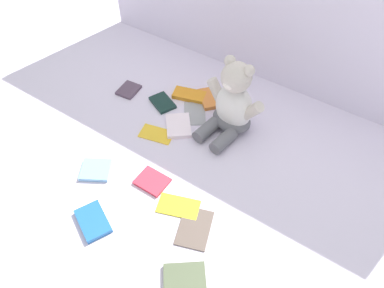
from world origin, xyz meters
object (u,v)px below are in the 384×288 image
Objects in this scene: teddy_bear at (232,105)px; book_case_4 at (152,181)px; book_case_11 at (156,134)px; book_case_1 at (211,98)px; book_case_6 at (162,103)px; book_case_9 at (178,206)px; book_case_5 at (129,90)px; book_case_7 at (195,227)px; book_case_10 at (185,278)px; book_case_12 at (93,221)px; book_case_8 at (178,126)px; book_case_0 at (189,95)px; book_case_2 at (96,170)px; book_case_3 at (195,113)px.

teddy_bear reaches higher than book_case_4.
book_case_1 is at bearing 152.16° from book_case_11.
book_case_6 is 0.79× the size of book_case_9.
book_case_5 is (-0.37, 0.32, 0.00)m from book_case_4.
book_case_4 is at bearing -35.90° from book_case_7.
book_case_9 is (0.04, -0.41, -0.11)m from teddy_bear.
book_case_4 is 0.78× the size of book_case_9.
book_case_12 is at bearing -125.33° from book_case_10.
book_case_10 reaches higher than book_case_7.
book_case_9 is (0.20, -0.29, -0.00)m from book_case_8.
book_case_6 is at bearing -51.44° from book_case_0.
book_case_1 is at bearing 134.44° from book_case_2.
book_case_3 is 0.18m from book_case_11.
book_case_1 reaches higher than book_case_10.
book_case_7 is 0.32m from book_case_12.
book_case_0 is 0.45m from book_case_4.
book_case_12 is at bearing 10.15° from book_case_2.
book_case_9 is 0.27m from book_case_12.
book_case_10 is (0.33, -0.68, -0.00)m from book_case_1.
book_case_0 reaches higher than book_case_11.
book_case_7 is at bearing 140.91° from book_case_5.
book_case_7 is 1.17× the size of book_case_10.
book_case_2 is 0.78× the size of book_case_3.
book_case_5 is (-0.46, -0.06, -0.11)m from teddy_bear.
book_case_0 is 0.61m from book_case_7.
book_case_3 is at bearing -164.56° from teddy_bear.
book_case_7 is at bearing -109.27° from book_case_6.
book_case_5 is at bearing 119.90° from book_case_6.
book_case_10 reaches higher than book_case_6.
book_case_11 is (0.01, -0.25, -0.00)m from book_case_0.
book_case_3 is 0.31m from book_case_5.
book_case_8 is 0.09m from book_case_11.
book_case_9 is at bearing -113.15° from book_case_6.
book_case_8 is at bearing 129.44° from book_case_2.
book_case_4 is at bearing -164.47° from book_case_10.
teddy_bear reaches higher than book_case_8.
book_case_12 reaches higher than book_case_7.
book_case_9 is (0.19, -0.39, 0.00)m from book_case_3.
book_case_7 is (0.27, -0.53, -0.00)m from book_case_1.
book_case_12 reaches higher than book_case_2.
book_case_9 is at bearing 35.98° from book_case_11.
book_case_0 is (-0.23, 0.05, -0.10)m from teddy_bear.
book_case_0 is 1.26× the size of book_case_4.
book_case_10 and book_case_12 have the same top height.
book_case_5 and book_case_6 have the same top height.
book_case_0 reaches higher than book_case_12.
book_case_9 is at bearing -41.65° from book_case_7.
book_case_0 is 1.11× the size of book_case_10.
book_case_0 is at bearing 10.58° from book_case_9.
book_case_4 is (0.19, 0.07, -0.00)m from book_case_2.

